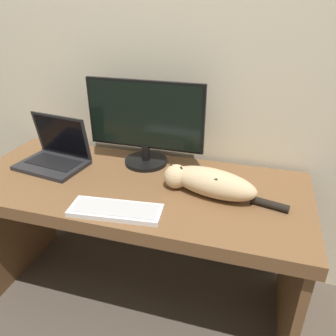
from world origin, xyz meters
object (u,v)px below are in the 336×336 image
object	(u,v)px
laptop	(55,156)
external_keyboard	(116,210)
monitor	(145,123)
cat	(208,182)

from	to	relation	value
laptop	external_keyboard	distance (m)	0.56
monitor	external_keyboard	world-z (taller)	monitor
monitor	cat	world-z (taller)	monitor
monitor	external_keyboard	bearing A→B (deg)	-85.80
external_keyboard	cat	bearing A→B (deg)	30.40
external_keyboard	cat	world-z (taller)	cat
laptop	cat	size ratio (longest dim) A/B	0.66
external_keyboard	monitor	bearing A→B (deg)	88.19
laptop	external_keyboard	size ratio (longest dim) A/B	0.94
external_keyboard	cat	distance (m)	0.41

